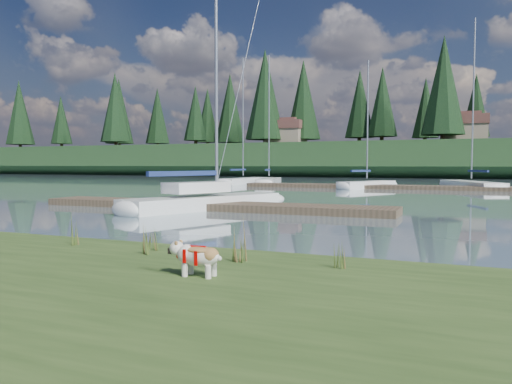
% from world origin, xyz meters
% --- Properties ---
extents(ground, '(200.00, 200.00, 0.00)m').
position_xyz_m(ground, '(0.00, 30.00, 0.00)').
color(ground, gray).
rests_on(ground, ground).
extents(ridge, '(200.00, 20.00, 5.00)m').
position_xyz_m(ridge, '(0.00, 73.00, 2.50)').
color(ridge, '#193118').
rests_on(ridge, ground).
extents(bulldog, '(0.80, 0.36, 0.48)m').
position_xyz_m(bulldog, '(2.77, -3.77, 0.65)').
color(bulldog, silver).
rests_on(bulldog, bank).
extents(sailboat_main, '(4.70, 8.77, 12.58)m').
position_xyz_m(sailboat_main, '(-3.86, 9.52, 0.42)').
color(sailboat_main, white).
rests_on(sailboat_main, ground).
extents(dock_near, '(16.00, 2.00, 0.30)m').
position_xyz_m(dock_near, '(-4.00, 9.00, 0.15)').
color(dock_near, '#4C3D2C').
rests_on(dock_near, ground).
extents(dock_far, '(26.00, 2.20, 0.30)m').
position_xyz_m(dock_far, '(2.00, 30.00, 0.15)').
color(dock_far, '#4C3D2C').
rests_on(dock_far, ground).
extents(sailboat_bg_0, '(2.18, 8.67, 12.37)m').
position_xyz_m(sailboat_bg_0, '(-13.95, 35.56, 0.32)').
color(sailboat_bg_0, white).
rests_on(sailboat_bg_0, ground).
extents(sailboat_bg_1, '(3.66, 8.47, 12.38)m').
position_xyz_m(sailboat_bg_1, '(-11.42, 35.45, 0.33)').
color(sailboat_bg_1, white).
rests_on(sailboat_bg_1, ground).
extents(sailboat_bg_2, '(4.23, 6.60, 10.26)m').
position_xyz_m(sailboat_bg_2, '(-0.82, 30.81, 0.33)').
color(sailboat_bg_2, white).
rests_on(sailboat_bg_2, ground).
extents(sailboat_bg_3, '(5.40, 9.19, 13.44)m').
position_xyz_m(sailboat_bg_3, '(6.29, 33.94, 0.32)').
color(sailboat_bg_3, white).
rests_on(sailboat_bg_3, ground).
extents(weed_0, '(0.17, 0.14, 0.58)m').
position_xyz_m(weed_0, '(0.95, -2.19, 0.59)').
color(weed_0, '#475B23').
rests_on(weed_0, bank).
extents(weed_1, '(0.17, 0.14, 0.55)m').
position_xyz_m(weed_1, '(1.08, -2.64, 0.58)').
color(weed_1, '#475B23').
rests_on(weed_1, bank).
extents(weed_2, '(0.17, 0.14, 0.77)m').
position_xyz_m(weed_2, '(2.87, -2.62, 0.67)').
color(weed_2, '#475B23').
rests_on(weed_2, bank).
extents(weed_3, '(0.17, 0.14, 0.64)m').
position_xyz_m(weed_3, '(-0.76, -2.36, 0.62)').
color(weed_3, '#475B23').
rests_on(weed_3, bank).
extents(weed_4, '(0.17, 0.14, 0.40)m').
position_xyz_m(weed_4, '(2.87, -2.55, 0.52)').
color(weed_4, '#475B23').
rests_on(weed_4, bank).
extents(weed_5, '(0.17, 0.14, 0.55)m').
position_xyz_m(weed_5, '(4.49, -2.49, 0.58)').
color(weed_5, '#475B23').
rests_on(weed_5, bank).
extents(mud_lip, '(60.00, 0.50, 0.14)m').
position_xyz_m(mud_lip, '(0.00, -1.60, 0.07)').
color(mud_lip, '#33281C').
rests_on(mud_lip, ground).
extents(conifer_0, '(5.72, 5.72, 14.15)m').
position_xyz_m(conifer_0, '(-55.00, 67.00, 12.64)').
color(conifer_0, '#382619').
rests_on(conifer_0, ridge).
extents(conifer_1, '(4.40, 4.40, 11.30)m').
position_xyz_m(conifer_1, '(-40.00, 71.00, 11.28)').
color(conifer_1, '#382619').
rests_on(conifer_1, ridge).
extents(conifer_2, '(6.60, 6.60, 16.05)m').
position_xyz_m(conifer_2, '(-25.00, 68.00, 13.54)').
color(conifer_2, '#382619').
rests_on(conifer_2, ridge).
extents(conifer_3, '(4.84, 4.84, 12.25)m').
position_xyz_m(conifer_3, '(-10.00, 72.00, 11.74)').
color(conifer_3, '#382619').
rests_on(conifer_3, ridge).
extents(conifer_4, '(6.16, 6.16, 15.10)m').
position_xyz_m(conifer_4, '(3.00, 66.00, 13.09)').
color(conifer_4, '#382619').
rests_on(conifer_4, ridge).
extents(house_0, '(6.30, 5.30, 4.65)m').
position_xyz_m(house_0, '(-22.00, 70.00, 7.31)').
color(house_0, gray).
rests_on(house_0, ridge).
extents(house_1, '(6.30, 5.30, 4.65)m').
position_xyz_m(house_1, '(6.00, 71.00, 7.31)').
color(house_1, gray).
rests_on(house_1, ridge).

